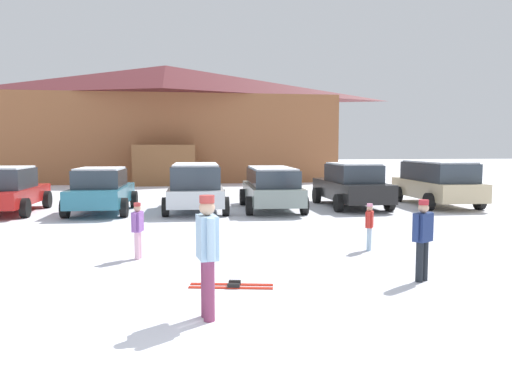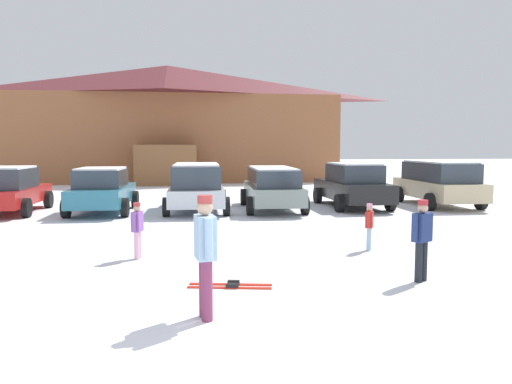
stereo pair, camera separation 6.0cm
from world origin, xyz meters
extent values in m
plane|color=white|center=(0.00, 0.00, 0.00)|extent=(160.00, 160.00, 0.00)
cube|color=brown|center=(-1.90, 30.24, 2.79)|extent=(21.97, 7.95, 5.58)
pyramid|color=#561E23|center=(-1.90, 30.24, 6.68)|extent=(22.57, 8.55, 2.20)
cube|color=brown|center=(-1.91, 25.39, 1.20)|extent=(3.60, 1.81, 2.40)
cube|color=#AE1A18|center=(-6.89, 13.55, 0.60)|extent=(1.89, 4.25, 0.55)
cube|color=#2D3842|center=(-6.89, 13.34, 1.21)|extent=(1.66, 2.21, 0.68)
cube|color=white|center=(-6.89, 13.34, 1.59)|extent=(1.54, 2.10, 0.06)
cylinder|color=black|center=(-5.88, 14.86, 0.32)|extent=(0.22, 0.64, 0.64)
cylinder|color=black|center=(-5.89, 12.24, 0.32)|extent=(0.22, 0.64, 0.64)
cube|color=teal|center=(-3.62, 13.20, 0.61)|extent=(1.86, 4.14, 0.59)
cube|color=#2D3842|center=(-3.63, 13.00, 1.21)|extent=(1.59, 2.17, 0.61)
cube|color=white|center=(-3.63, 13.00, 1.55)|extent=(1.48, 2.06, 0.06)
cylinder|color=black|center=(-4.51, 14.50, 0.32)|extent=(0.24, 0.65, 0.64)
cylinder|color=black|center=(-2.65, 14.44, 0.32)|extent=(0.24, 0.65, 0.64)
cylinder|color=black|center=(-4.59, 11.97, 0.32)|extent=(0.24, 0.65, 0.64)
cylinder|color=black|center=(-2.73, 11.91, 0.32)|extent=(0.24, 0.65, 0.64)
cube|color=silver|center=(-0.36, 13.20, 0.60)|extent=(1.98, 4.51, 0.57)
cube|color=#2D3842|center=(-0.36, 13.11, 1.26)|extent=(1.73, 3.44, 0.75)
cube|color=white|center=(-0.36, 13.11, 1.67)|extent=(1.61, 3.26, 0.06)
cylinder|color=black|center=(-1.31, 14.61, 0.32)|extent=(0.24, 0.65, 0.64)
cylinder|color=black|center=(0.67, 14.55, 0.32)|extent=(0.24, 0.65, 0.64)
cylinder|color=black|center=(-1.40, 11.85, 0.32)|extent=(0.24, 0.65, 0.64)
cylinder|color=black|center=(0.59, 11.78, 0.32)|extent=(0.24, 0.65, 0.64)
cube|color=gray|center=(2.38, 13.19, 0.61)|extent=(1.94, 4.85, 0.59)
cube|color=#2D3842|center=(2.37, 13.10, 1.20)|extent=(1.68, 3.70, 0.59)
cube|color=white|center=(2.37, 13.10, 1.52)|extent=(1.57, 3.51, 0.06)
cylinder|color=black|center=(1.51, 14.72, 0.32)|extent=(0.25, 0.65, 0.64)
cylinder|color=black|center=(3.37, 14.64, 0.32)|extent=(0.25, 0.65, 0.64)
cylinder|color=black|center=(1.38, 11.75, 0.32)|extent=(0.25, 0.65, 0.64)
cylinder|color=black|center=(3.25, 11.67, 0.32)|extent=(0.25, 0.65, 0.64)
cube|color=black|center=(5.52, 13.53, 0.65)|extent=(1.80, 4.55, 0.66)
cube|color=#2D3842|center=(5.52, 13.30, 1.30)|extent=(1.57, 2.37, 0.64)
cube|color=white|center=(5.52, 13.30, 1.65)|extent=(1.46, 2.25, 0.06)
cylinder|color=black|center=(4.56, 14.92, 0.32)|extent=(0.23, 0.64, 0.64)
cylinder|color=black|center=(6.45, 14.94, 0.32)|extent=(0.23, 0.64, 0.64)
cylinder|color=black|center=(4.59, 12.11, 0.32)|extent=(0.23, 0.64, 0.64)
cylinder|color=black|center=(6.48, 12.13, 0.32)|extent=(0.23, 0.64, 0.64)
cube|color=tan|center=(8.97, 13.47, 0.65)|extent=(1.96, 4.70, 0.66)
cube|color=#2D3842|center=(8.97, 13.38, 1.33)|extent=(1.70, 3.58, 0.70)
cube|color=white|center=(8.97, 13.38, 1.71)|extent=(1.59, 3.40, 0.06)
cylinder|color=black|center=(8.06, 14.94, 0.32)|extent=(0.24, 0.65, 0.64)
cylinder|color=black|center=(9.99, 14.87, 0.32)|extent=(0.24, 0.65, 0.64)
cylinder|color=black|center=(7.96, 12.07, 0.32)|extent=(0.24, 0.65, 0.64)
cylinder|color=black|center=(9.89, 12.00, 0.32)|extent=(0.24, 0.65, 0.64)
cylinder|color=black|center=(3.16, 3.16, 0.35)|extent=(0.13, 0.13, 0.69)
cylinder|color=black|center=(3.29, 3.24, 0.35)|extent=(0.13, 0.13, 0.69)
cube|color=navy|center=(3.23, 3.20, 0.94)|extent=(0.39, 0.35, 0.49)
cylinder|color=navy|center=(3.05, 3.09, 0.95)|extent=(0.09, 0.09, 0.46)
cylinder|color=navy|center=(3.41, 3.32, 0.95)|extent=(0.09, 0.09, 0.46)
sphere|color=tan|center=(3.23, 3.20, 1.27)|extent=(0.18, 0.18, 0.18)
cylinder|color=#B32831|center=(3.23, 3.20, 1.36)|extent=(0.17, 0.17, 0.08)
cylinder|color=#7E3458|center=(-0.51, 1.94, 0.41)|extent=(0.15, 0.15, 0.82)
cylinder|color=#7E3458|center=(-0.49, 1.76, 0.41)|extent=(0.15, 0.15, 0.82)
cube|color=#95BAD8|center=(-0.50, 1.85, 1.11)|extent=(0.30, 0.43, 0.58)
cylinder|color=#95BAD8|center=(-0.54, 2.10, 1.12)|extent=(0.11, 0.11, 0.55)
cylinder|color=#95BAD8|center=(-0.46, 1.60, 1.12)|extent=(0.11, 0.11, 0.55)
sphere|color=tan|center=(-0.50, 1.85, 1.50)|extent=(0.21, 0.21, 0.21)
cylinder|color=#AE3936|center=(-0.50, 1.85, 1.62)|extent=(0.20, 0.20, 0.10)
cylinder|color=#E5ADC6|center=(-1.72, 5.70, 0.29)|extent=(0.10, 0.10, 0.57)
cylinder|color=#E5ADC6|center=(-1.76, 5.57, 0.29)|extent=(0.10, 0.10, 0.57)
cube|color=#8953A6|center=(-1.74, 5.63, 0.77)|extent=(0.24, 0.31, 0.40)
cylinder|color=#8953A6|center=(-1.69, 5.81, 0.78)|extent=(0.08, 0.08, 0.38)
cylinder|color=#8953A6|center=(-1.79, 5.46, 0.78)|extent=(0.08, 0.08, 0.38)
sphere|color=tan|center=(-1.74, 5.63, 1.05)|extent=(0.15, 0.15, 0.15)
cylinder|color=#BC3939|center=(-1.74, 5.63, 1.13)|extent=(0.14, 0.14, 0.07)
cylinder|color=#96B4CB|center=(3.30, 5.81, 0.26)|extent=(0.09, 0.09, 0.51)
cylinder|color=#96B4CB|center=(3.24, 5.71, 0.26)|extent=(0.09, 0.09, 0.51)
cube|color=red|center=(3.27, 5.76, 0.70)|extent=(0.25, 0.29, 0.36)
cylinder|color=red|center=(3.34, 5.90, 0.71)|extent=(0.07, 0.07, 0.35)
cylinder|color=red|center=(3.19, 5.62, 0.71)|extent=(0.07, 0.07, 0.35)
sphere|color=tan|center=(3.27, 5.76, 0.94)|extent=(0.13, 0.13, 0.13)
cylinder|color=pink|center=(3.27, 5.76, 1.02)|extent=(0.13, 0.13, 0.06)
cube|color=red|center=(-0.06, 3.23, 0.01)|extent=(1.37, 0.36, 0.02)
cube|color=black|center=(-0.01, 3.22, 0.05)|extent=(0.21, 0.12, 0.06)
cube|color=red|center=(-0.03, 3.43, 0.01)|extent=(1.37, 0.36, 0.02)
cube|color=black|center=(0.02, 3.42, 0.05)|extent=(0.21, 0.12, 0.06)
camera|label=1|loc=(-0.80, -4.69, 2.31)|focal=35.00mm
camera|label=2|loc=(-0.75, -4.70, 2.31)|focal=35.00mm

